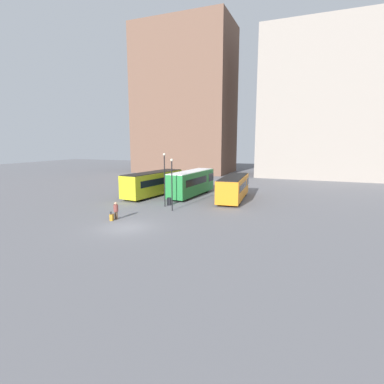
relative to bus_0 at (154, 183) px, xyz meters
The scene contains 11 objects.
ground_plane 15.51m from the bus_0, 69.78° to the right, with size 160.00×160.00×0.00m, color slate.
building_block_left 36.48m from the bus_0, 106.06° to the left, with size 22.21×13.42×33.44m.
building_block_right 41.70m from the bus_0, 53.68° to the left, with size 29.48×13.06×29.25m.
bus_0 is the anchor object (origin of this frame).
bus_1 5.09m from the bus_0, 23.46° to the left, with size 2.96×10.34×3.32m.
bus_2 10.73m from the bus_0, ahead, with size 3.51×10.12×2.94m.
traveler 12.82m from the bus_0, 76.77° to the right, with size 0.52×0.52×1.65m.
suitcase 13.33m from the bus_0, 77.81° to the right, with size 0.37×0.46×0.87m.
lamp_post_0 7.52m from the bus_0, 51.27° to the right, with size 0.28×0.28×5.95m.
lamp_post_1 9.67m from the bus_0, 49.37° to the right, with size 0.28×0.28×5.46m.
trash_bin 6.83m from the bus_0, 45.98° to the right, with size 0.52×0.52×0.85m.
Camera 1 is at (14.35, -20.53, 7.13)m, focal length 28.00 mm.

